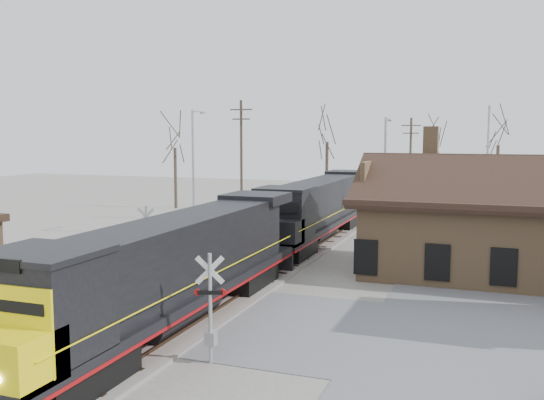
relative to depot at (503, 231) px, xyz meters
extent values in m
plane|color=#9D988E|center=(-11.99, -12.00, -2.41)|extent=(140.00, 140.00, 0.00)
cube|color=slate|center=(-11.99, -12.00, -2.39)|extent=(60.00, 9.00, 0.03)
cube|color=#9D988E|center=(-11.99, 3.00, -2.35)|extent=(3.40, 90.00, 0.12)
cube|color=#473323|center=(-12.71, 3.00, -2.24)|extent=(0.08, 90.00, 0.14)
cube|color=#473323|center=(-11.27, 3.00, -2.24)|extent=(0.08, 90.00, 0.14)
cube|color=#9D988E|center=(-16.49, 3.00, -2.35)|extent=(3.40, 90.00, 0.12)
cube|color=#473323|center=(-17.21, 3.00, -2.24)|extent=(0.08, 90.00, 0.14)
cube|color=#473323|center=(-15.77, 3.00, -2.24)|extent=(0.08, 90.00, 0.14)
cube|color=#9A7550|center=(0.01, 0.00, -0.41)|extent=(14.00, 8.00, 4.00)
cube|color=black|center=(0.01, 0.00, 1.69)|extent=(15.20, 9.20, 0.30)
cube|color=black|center=(0.01, -2.30, 2.69)|extent=(15.00, 4.71, 2.66)
cube|color=black|center=(0.01, 2.30, 2.69)|extent=(15.00, 4.71, 2.66)
cube|color=#9A7550|center=(-3.99, 1.50, 4.39)|extent=(0.80, 0.80, 2.20)
cube|color=black|center=(-11.99, -19.94, -1.86)|extent=(2.47, 3.95, 0.99)
cube|color=black|center=(-11.99, -7.12, -1.86)|extent=(2.47, 3.95, 0.99)
cube|color=black|center=(-11.99, -13.53, -1.08)|extent=(2.96, 19.73, 0.35)
cube|color=maroon|center=(-11.99, -13.53, -1.29)|extent=(2.98, 19.73, 0.12)
cube|color=black|center=(-11.99, -12.30, 0.45)|extent=(2.56, 14.30, 2.76)
cube|color=black|center=(-11.99, -20.83, 0.45)|extent=(2.96, 2.76, 2.76)
cube|color=black|center=(-11.99, 0.28, -1.86)|extent=(2.47, 3.95, 0.99)
cube|color=black|center=(-11.99, 13.11, -1.86)|extent=(2.47, 3.95, 0.99)
cube|color=black|center=(-11.99, 6.70, -1.08)|extent=(2.96, 19.73, 0.35)
cube|color=maroon|center=(-11.99, 6.70, -1.29)|extent=(2.98, 19.73, 0.12)
cube|color=black|center=(-11.99, 7.93, 0.45)|extent=(2.56, 14.30, 2.76)
cube|color=black|center=(-11.99, -0.60, 0.45)|extent=(2.96, 2.76, 2.76)
cube|color=black|center=(-11.99, -2.28, -0.38)|extent=(2.96, 1.78, 1.38)
cube|color=black|center=(-11.99, -3.27, -1.86)|extent=(2.76, 0.25, 0.99)
cylinder|color=#A5A8AD|center=(-9.09, -16.47, -0.58)|extent=(0.13, 0.13, 3.66)
cube|color=silver|center=(-9.09, -16.47, 0.70)|extent=(0.91, 0.39, 0.96)
cube|color=silver|center=(-9.09, -16.47, 0.70)|extent=(0.91, 0.39, 0.96)
cube|color=black|center=(-9.09, -16.47, -0.03)|extent=(0.82, 0.44, 0.14)
cylinder|color=#B20C0C|center=(-9.47, -16.62, -0.03)|extent=(0.23, 0.15, 0.22)
cylinder|color=#B20C0C|center=(-8.70, -16.32, -0.03)|extent=(0.23, 0.15, 0.22)
cube|color=#A5A8AD|center=(-9.09, -16.47, -1.58)|extent=(0.37, 0.27, 0.46)
cylinder|color=#A5A8AD|center=(-17.65, -6.52, -0.54)|extent=(0.13, 0.13, 3.73)
cube|color=silver|center=(-17.65, -6.52, 0.76)|extent=(0.97, 0.22, 0.98)
cube|color=silver|center=(-17.65, -6.52, 0.76)|extent=(0.97, 0.22, 0.98)
cube|color=black|center=(-17.65, -6.52, 0.02)|extent=(0.85, 0.30, 0.14)
cylinder|color=#B20C0C|center=(-17.24, -6.44, 0.02)|extent=(0.23, 0.12, 0.22)
cylinder|color=#B20C0C|center=(-18.06, -6.59, 0.02)|extent=(0.23, 0.12, 0.22)
cube|color=#A5A8AD|center=(-17.65, -6.52, -1.57)|extent=(0.37, 0.28, 0.47)
cylinder|color=#A5A8AD|center=(-21.32, 5.86, 2.20)|extent=(0.18, 0.18, 9.22)
cylinder|color=#A5A8AD|center=(-21.32, 6.76, 6.71)|extent=(0.12, 1.80, 0.12)
cube|color=#A5A8AD|center=(-21.32, 7.56, 6.61)|extent=(0.25, 0.50, 0.12)
cylinder|color=#A5A8AD|center=(-7.81, 8.90, 1.91)|extent=(0.18, 0.18, 8.63)
cylinder|color=#A5A8AD|center=(-7.81, 9.80, 6.12)|extent=(0.12, 1.80, 0.12)
cube|color=#A5A8AD|center=(-7.81, 10.60, 6.02)|extent=(0.25, 0.50, 0.12)
cylinder|color=#A5A8AD|center=(-1.16, 21.35, 2.54)|extent=(0.18, 0.18, 9.89)
cylinder|color=#A5A8AD|center=(-1.16, 22.25, 7.38)|extent=(0.12, 1.80, 0.12)
cube|color=#A5A8AD|center=(-1.16, 23.05, 7.28)|extent=(0.25, 0.50, 0.12)
cylinder|color=#382D23|center=(-20.94, 13.98, 2.75)|extent=(0.24, 0.24, 10.31)
cube|color=#382D23|center=(-20.94, 13.98, 7.11)|extent=(2.00, 0.10, 0.10)
cube|color=#382D23|center=(-20.94, 13.98, 6.31)|extent=(1.60, 0.10, 0.10)
cylinder|color=#382D23|center=(-8.79, 30.18, 2.15)|extent=(0.24, 0.24, 9.12)
cube|color=#382D23|center=(-8.79, 30.18, 5.92)|extent=(2.00, 0.10, 0.10)
cube|color=#382D23|center=(-8.79, 30.18, 5.12)|extent=(1.60, 0.10, 0.10)
cylinder|color=#382D23|center=(-30.64, 19.86, 0.64)|extent=(0.32, 0.32, 6.08)
cylinder|color=#382D23|center=(-16.19, 24.46, 0.93)|extent=(0.32, 0.32, 6.68)
cylinder|color=#382D23|center=(-7.16, 38.13, 0.69)|extent=(0.32, 0.32, 6.19)
cylinder|color=#382D23|center=(-0.29, 31.06, 0.76)|extent=(0.32, 0.32, 6.34)
camera|label=1|loc=(-0.58, -33.78, 5.09)|focal=40.00mm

